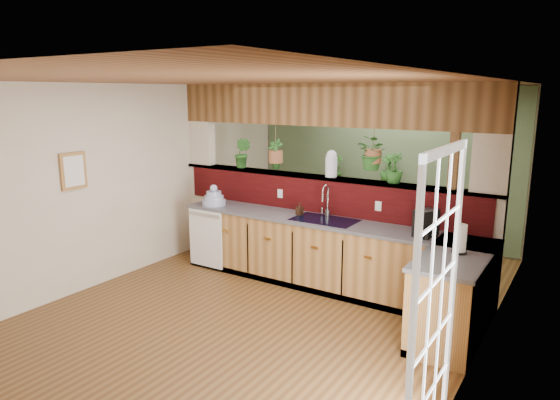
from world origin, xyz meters
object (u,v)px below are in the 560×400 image
Objects in this scene: soap_dispenser at (300,209)px; glass_jar at (331,164)px; shelving_console at (362,211)px; dish_stack at (214,199)px; paper_towel at (460,239)px; coffee_maker at (426,224)px; faucet at (326,199)px.

soap_dispenser is 0.73m from glass_jar.
shelving_console is at bearing 100.30° from glass_jar.
dish_stack is 3.52m from paper_towel.
coffee_maker is at bearing -17.21° from glass_jar.
faucet is at bearing -165.58° from coffee_maker.
paper_towel is (0.47, -0.40, 0.00)m from coffee_maker.
glass_jar is (-1.88, 0.84, 0.52)m from paper_towel.
coffee_maker is (1.69, -0.10, 0.06)m from soap_dispenser.
coffee_maker reaches higher than shelving_console.
faucet reaches higher than dish_stack.
dish_stack is 2.74m from shelving_console.
soap_dispenser is 0.53× the size of paper_towel.
paper_towel is at bearing -24.01° from glass_jar.
dish_stack is at bearing -163.81° from glass_jar.
dish_stack is at bearing -174.13° from soap_dispenser.
faucet is 1.26× the size of dish_stack.
glass_jar is (-0.04, 0.22, 0.44)m from faucet.
dish_stack is (-1.67, -0.26, -0.14)m from faucet.
glass_jar is at bearing -100.21° from shelving_console.
faucet is at bearing -100.07° from shelving_console.
glass_jar is at bearing -173.61° from coffee_maker.
faucet is 1.21× the size of glass_jar.
glass_jar is at bearing 155.99° from paper_towel.
glass_jar reaches higher than paper_towel.
soap_dispenser is 0.55× the size of coffee_maker.
glass_jar is (1.62, 0.47, 0.57)m from dish_stack.
soap_dispenser is (-0.33, -0.12, -0.15)m from faucet.
paper_towel is (3.50, -0.36, 0.05)m from dish_stack.
soap_dispenser is at bearing -108.91° from shelving_console.
glass_jar is (0.28, 0.33, 0.58)m from soap_dispenser.
dish_stack is 2.01× the size of soap_dispenser.
dish_stack is 0.96× the size of glass_jar.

